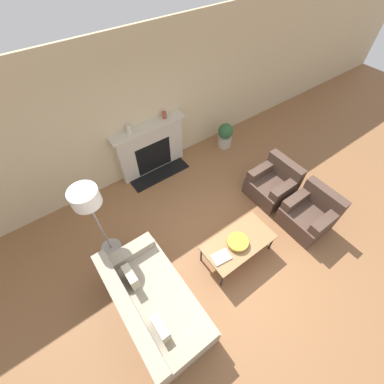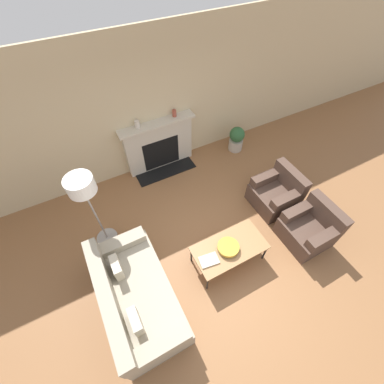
% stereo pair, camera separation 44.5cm
% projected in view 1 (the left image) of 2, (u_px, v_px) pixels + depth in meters
% --- Properties ---
extents(ground_plane, '(18.00, 18.00, 0.00)m').
position_uv_depth(ground_plane, '(229.00, 259.00, 4.56)').
color(ground_plane, brown).
extents(wall_back, '(18.00, 0.06, 2.90)m').
position_uv_depth(wall_back, '(137.00, 112.00, 4.91)').
color(wall_back, '#C6B289').
rests_on(wall_back, ground_plane).
extents(fireplace, '(1.63, 0.59, 1.18)m').
position_uv_depth(fireplace, '(151.00, 149.00, 5.55)').
color(fireplace, beige).
rests_on(fireplace, ground_plane).
extents(couch, '(0.96, 1.85, 0.83)m').
position_uv_depth(couch, '(153.00, 303.00, 3.79)').
color(couch, '#9E937F').
rests_on(couch, ground_plane).
extents(armchair_near, '(0.78, 0.80, 0.82)m').
position_uv_depth(armchair_near, '(309.00, 214.00, 4.79)').
color(armchair_near, '#4C382D').
rests_on(armchair_near, ground_plane).
extents(armchair_far, '(0.78, 0.80, 0.82)m').
position_uv_depth(armchair_far, '(273.00, 184.00, 5.26)').
color(armchair_far, '#4C382D').
rests_on(armchair_far, ground_plane).
extents(coffee_table, '(1.22, 0.63, 0.46)m').
position_uv_depth(coffee_table, '(239.00, 243.00, 4.29)').
color(coffee_table, olive).
rests_on(coffee_table, ground_plane).
extents(bowl, '(0.36, 0.36, 0.08)m').
position_uv_depth(bowl, '(238.00, 242.00, 4.21)').
color(bowl, '#BC8E2D').
rests_on(bowl, coffee_table).
extents(book, '(0.33, 0.25, 0.02)m').
position_uv_depth(book, '(221.00, 257.00, 4.08)').
color(book, '#B2A893').
rests_on(book, coffee_table).
extents(floor_lamp, '(0.42, 0.42, 1.65)m').
position_uv_depth(floor_lamp, '(88.00, 204.00, 3.63)').
color(floor_lamp, gray).
rests_on(floor_lamp, ground_plane).
extents(mantel_vase_left, '(0.10, 0.10, 0.15)m').
position_uv_depth(mantel_vase_left, '(129.00, 129.00, 4.89)').
color(mantel_vase_left, beige).
rests_on(mantel_vase_left, fireplace).
extents(mantel_vase_center_left, '(0.08, 0.08, 0.15)m').
position_uv_depth(mantel_vase_center_left, '(164.00, 115.00, 5.19)').
color(mantel_vase_center_left, brown).
rests_on(mantel_vase_center_left, fireplace).
extents(potted_plant, '(0.36, 0.36, 0.62)m').
position_uv_depth(potted_plant, '(225.00, 135.00, 6.25)').
color(potted_plant, '#B2A899').
rests_on(potted_plant, ground_plane).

